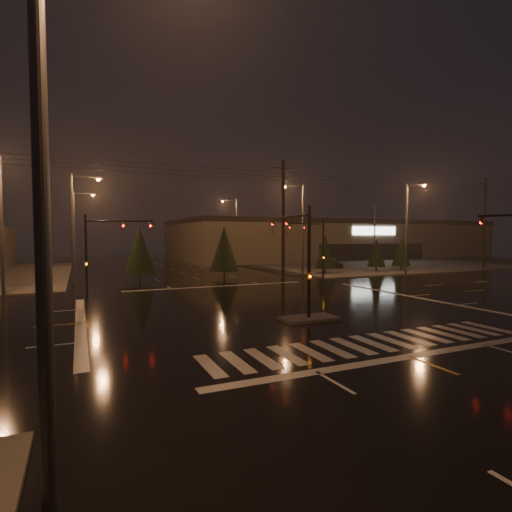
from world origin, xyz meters
The scene contains 26 objects.
ground centered at (0.00, 0.00, 0.00)m, with size 140.00×140.00×0.00m, color black.
sidewalk_ne centered at (30.00, 30.00, 0.06)m, with size 36.00×36.00×0.12m, color #4E4B45.
median_island centered at (0.00, -4.00, 0.07)m, with size 3.00×1.60×0.15m, color #4E4B45.
crosswalk centered at (0.00, -9.00, 0.01)m, with size 15.00×2.60×0.01m, color beige.
stop_bar_near centered at (0.00, -11.00, 0.01)m, with size 16.00×0.50×0.01m, color beige.
stop_bar_far centered at (0.00, 11.00, 0.01)m, with size 16.00×0.50×0.01m, color beige.
parking_lot centered at (35.00, 28.00, 0.04)m, with size 50.00×24.00×0.08m, color black.
retail_building centered at (35.00, 45.99, 3.84)m, with size 60.20×28.30×7.20m.
signal_mast_median centered at (0.00, -3.07, 3.75)m, with size 0.25×4.59×6.00m.
signal_mast_ne centered at (9.50, 10.14, 3.79)m, with size 4.84×1.86×6.00m.
signal_mast_nw centered at (-9.50, 10.14, 3.79)m, with size 4.84×1.86×6.00m.
streetlight_0 centered at (-11.18, -15.00, 5.80)m, with size 2.77×0.32×10.00m.
streetlight_1 centered at (-11.18, 18.00, 5.80)m, with size 2.77×0.32×10.00m.
streetlight_2 centered at (-11.18, 34.00, 5.80)m, with size 2.77×0.32×10.00m.
streetlight_3 centered at (11.18, 16.00, 5.80)m, with size 2.77×0.32×10.00m.
streetlight_4 centered at (11.18, 36.00, 5.80)m, with size 2.77×0.32×10.00m.
streetlight_5 centered at (-16.00, 11.18, 5.80)m, with size 0.32×2.77×10.00m.
streetlight_6 centered at (22.00, 11.18, 5.80)m, with size 0.32×2.77×10.00m.
utility_pole_1 centered at (8.00, 14.00, 6.13)m, with size 2.20×0.32×12.00m.
utility_pole_2 centered at (38.00, 14.00, 6.13)m, with size 2.20×0.32×12.00m.
conifer_0 centered at (14.71, 16.45, 2.57)m, with size 2.40×2.40×4.44m.
conifer_1 centered at (21.78, 16.02, 2.35)m, with size 2.12×2.12×4.01m.
conifer_2 centered at (25.43, 15.77, 2.46)m, with size 2.25×2.25×4.22m.
conifer_3 centered at (-5.69, 17.31, 3.04)m, with size 3.00×3.00×5.39m.
conifer_4 centered at (2.87, 17.39, 3.05)m, with size 3.00×3.00×5.39m.
car_parked centered at (19.86, 23.10, 0.79)m, with size 1.86×4.63×1.58m, color black.
Camera 1 is at (-11.00, -21.88, 4.46)m, focal length 28.00 mm.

